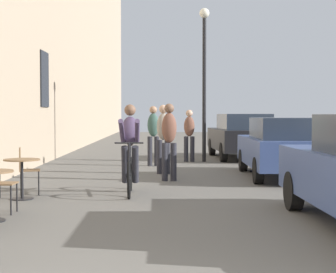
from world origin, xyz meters
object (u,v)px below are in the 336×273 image
(cyclist_on_bicycle, at_px, (130,151))
(street_lamp, at_px, (204,65))
(pedestrian_furthest, at_px, (189,133))
(pedestrian_near, at_px, (169,137))
(parked_car_third, at_px, (241,135))
(cafe_chair_far_toward_wall, at_px, (26,167))
(cafe_table_far, at_px, (22,170))
(parked_car_second, at_px, (282,147))
(pedestrian_far, at_px, (153,132))
(pedestrian_mid, at_px, (163,135))

(cyclist_on_bicycle, height_order, street_lamp, street_lamp)
(cyclist_on_bicycle, height_order, pedestrian_furthest, cyclist_on_bicycle)
(pedestrian_near, relative_size, parked_car_third, 0.40)
(cafe_chair_far_toward_wall, xyz_separation_m, pedestrian_near, (2.75, 2.07, 0.48))
(cafe_chair_far_toward_wall, relative_size, street_lamp, 0.18)
(cafe_chair_far_toward_wall, bearing_deg, street_lamp, 61.04)
(cafe_table_far, height_order, cyclist_on_bicycle, cyclist_on_bicycle)
(pedestrian_near, xyz_separation_m, parked_car_second, (2.73, 0.63, -0.25))
(street_lamp, relative_size, parked_car_third, 1.12)
(pedestrian_far, distance_m, pedestrian_furthest, 1.82)
(cafe_chair_far_toward_wall, distance_m, parked_car_third, 9.92)
(cafe_table_far, bearing_deg, cyclist_on_bicycle, 20.53)
(cafe_table_far, relative_size, parked_car_second, 0.18)
(pedestrian_far, bearing_deg, parked_car_second, -43.88)
(cafe_table_far, height_order, pedestrian_far, pedestrian_far)
(pedestrian_furthest, relative_size, parked_car_third, 0.38)
(cafe_chair_far_toward_wall, relative_size, pedestrian_furthest, 0.53)
(cafe_table_far, distance_m, street_lamp, 9.06)
(pedestrian_near, xyz_separation_m, street_lamp, (1.22, 5.10, 2.11))
(pedestrian_near, bearing_deg, pedestrian_furthest, 81.70)
(cafe_chair_far_toward_wall, distance_m, pedestrian_far, 6.20)
(cafe_chair_far_toward_wall, bearing_deg, parked_car_third, 57.36)
(pedestrian_near, height_order, pedestrian_mid, pedestrian_near)
(pedestrian_mid, bearing_deg, pedestrian_furthest, 76.51)
(cafe_table_far, height_order, cafe_chair_far_toward_wall, cafe_chair_far_toward_wall)
(street_lamp, xyz_separation_m, parked_car_third, (1.38, 1.18, -2.31))
(cafe_table_far, relative_size, pedestrian_furthest, 0.43)
(pedestrian_furthest, distance_m, parked_car_third, 2.23)
(pedestrian_mid, distance_m, pedestrian_furthest, 3.67)
(pedestrian_mid, relative_size, pedestrian_furthest, 1.06)
(cafe_chair_far_toward_wall, distance_m, pedestrian_mid, 4.45)
(cafe_chair_far_toward_wall, xyz_separation_m, street_lamp, (3.97, 7.18, 2.59))
(pedestrian_far, bearing_deg, cyclist_on_bicycle, -93.97)
(pedestrian_mid, bearing_deg, cafe_chair_far_toward_wall, -126.50)
(cyclist_on_bicycle, relative_size, parked_car_second, 0.43)
(parked_car_third, bearing_deg, parked_car_second, -88.64)
(pedestrian_furthest, xyz_separation_m, parked_car_second, (1.99, -4.43, -0.19))
(cyclist_on_bicycle, relative_size, street_lamp, 0.36)
(cyclist_on_bicycle, bearing_deg, pedestrian_near, 67.96)
(pedestrian_furthest, bearing_deg, cyclist_on_bicycle, -102.29)
(cyclist_on_bicycle, xyz_separation_m, pedestrian_near, (0.79, 1.95, 0.19))
(pedestrian_furthest, bearing_deg, cafe_chair_far_toward_wall, -116.09)
(pedestrian_near, xyz_separation_m, pedestrian_mid, (-0.12, 1.49, -0.00))
(pedestrian_mid, xyz_separation_m, parked_car_second, (2.85, -0.86, -0.25))
(pedestrian_far, distance_m, street_lamp, 3.04)
(cyclist_on_bicycle, height_order, parked_car_third, cyclist_on_bicycle)
(cyclist_on_bicycle, relative_size, pedestrian_mid, 1.00)
(cafe_chair_far_toward_wall, height_order, pedestrian_far, pedestrian_far)
(parked_car_second, relative_size, parked_car_third, 0.94)
(pedestrian_near, height_order, pedestrian_far, pedestrian_near)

